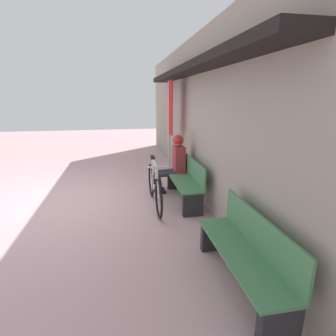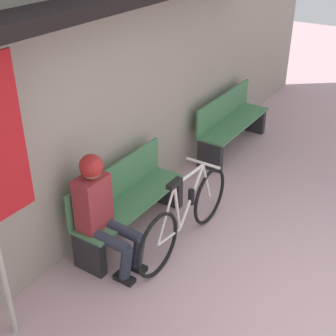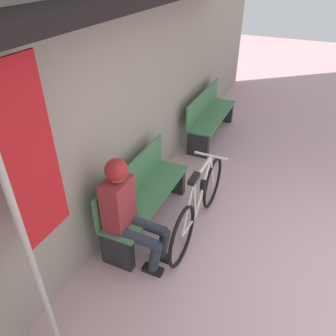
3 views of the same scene
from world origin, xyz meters
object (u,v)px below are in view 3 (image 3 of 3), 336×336
person_seated (127,207)px  banner_pole (30,192)px  park_bench_far (210,117)px  park_bench_near (144,197)px  bicycle (199,204)px

person_seated → banner_pole: size_ratio=0.52×
person_seated → park_bench_far: size_ratio=0.78×
person_seated → park_bench_far: bearing=2.1°
park_bench_far → person_seated: bearing=-177.9°
park_bench_near → banner_pole: bearing=-179.1°
park_bench_near → park_bench_far: bearing=0.0°
bicycle → park_bench_far: bicycle is taller
bicycle → park_bench_far: size_ratio=1.09×
park_bench_near → banner_pole: (-1.53, -0.02, 1.16)m
bicycle → park_bench_near: bearing=103.5°
park_bench_far → park_bench_near: bearing=-180.0°
park_bench_near → person_seated: bearing=-168.7°
person_seated → bicycle: bearing=-36.6°
park_bench_near → banner_pole: size_ratio=0.65×
park_bench_near → park_bench_far: (2.52, 0.00, 0.00)m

